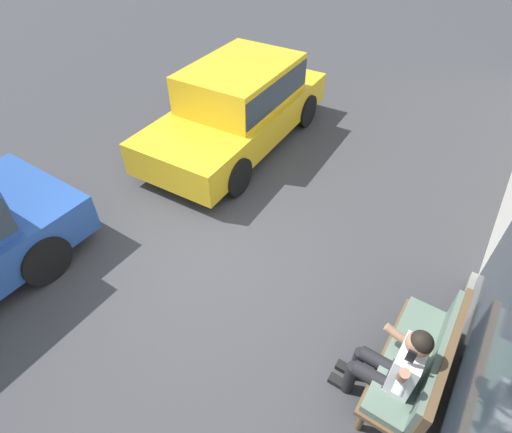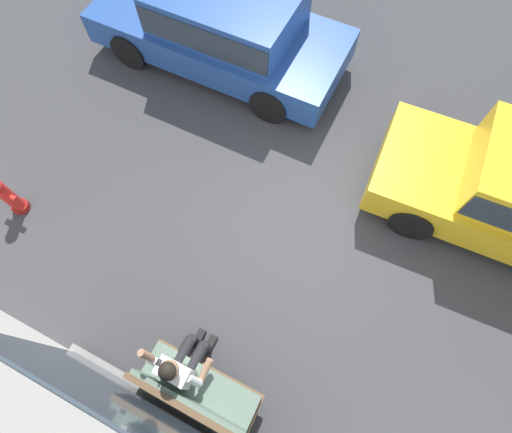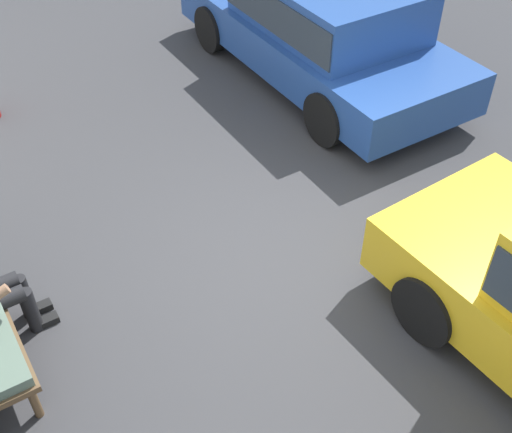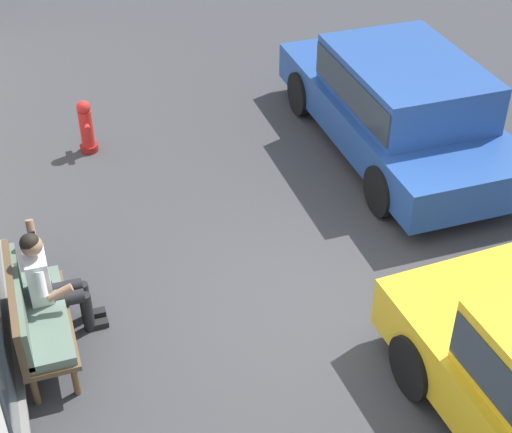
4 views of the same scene
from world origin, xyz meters
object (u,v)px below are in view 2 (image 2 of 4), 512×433
object	(u,v)px
bench	(195,395)
person_on_phone	(182,365)
fire_hydrant	(9,197)
parked_car_mid	(223,24)

from	to	relation	value
bench	person_on_phone	distance (m)	0.39
bench	fire_hydrant	xyz separation A→B (m)	(3.90, -1.11, -0.16)
person_on_phone	parked_car_mid	distance (m)	5.57
bench	parked_car_mid	xyz separation A→B (m)	(2.48, -5.34, 0.25)
parked_car_mid	fire_hydrant	xyz separation A→B (m)	(1.41, 4.23, -0.42)
parked_car_mid	fire_hydrant	distance (m)	4.48
person_on_phone	fire_hydrant	bearing A→B (deg)	-13.81
parked_car_mid	fire_hydrant	world-z (taller)	parked_car_mid
person_on_phone	fire_hydrant	size ratio (longest dim) A/B	1.63
person_on_phone	parked_car_mid	bearing A→B (deg)	-66.76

